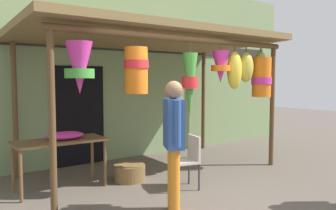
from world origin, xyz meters
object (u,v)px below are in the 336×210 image
object	(u,v)px
flower_heap_on_table	(66,135)
folding_chair	(188,157)
display_table	(60,146)
wicker_basket_by_table	(130,173)
customer_foreground	(174,135)

from	to	relation	value
flower_heap_on_table	folding_chair	bearing A→B (deg)	-35.43
folding_chair	display_table	bearing A→B (deg)	146.02
display_table	flower_heap_on_table	xyz separation A→B (m)	(0.10, -0.01, 0.15)
display_table	folding_chair	world-z (taller)	folding_chair
flower_heap_on_table	folding_chair	xyz separation A→B (m)	(1.57, -1.12, -0.35)
wicker_basket_by_table	customer_foreground	xyz separation A→B (m)	(-0.22, -1.55, 0.88)
folding_chair	wicker_basket_by_table	xyz separation A→B (m)	(-0.56, 0.90, -0.37)
flower_heap_on_table	display_table	bearing A→B (deg)	175.65
folding_chair	customer_foreground	distance (m)	1.14
flower_heap_on_table	customer_foreground	size ratio (longest dim) A/B	0.35
folding_chair	customer_foreground	bearing A→B (deg)	-140.04
flower_heap_on_table	folding_chair	size ratio (longest dim) A/B	0.71
folding_chair	flower_heap_on_table	bearing A→B (deg)	144.57
wicker_basket_by_table	display_table	bearing A→B (deg)	168.23
display_table	wicker_basket_by_table	world-z (taller)	display_table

